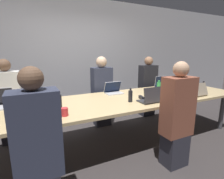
{
  "coord_description": "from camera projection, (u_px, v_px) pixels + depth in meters",
  "views": [
    {
      "loc": [
        -1.2,
        -2.42,
        1.53
      ],
      "look_at": [
        0.04,
        0.1,
        0.92
      ],
      "focal_mm": 28.0,
      "sensor_mm": 36.0,
      "label": 1
    }
  ],
  "objects": [
    {
      "name": "ground_plane",
      "position": [
        113.0,
        144.0,
        2.96
      ],
      "size": [
        24.0,
        24.0,
        0.0
      ],
      "primitive_type": "plane",
      "color": "#383333"
    },
    {
      "name": "curtain_wall",
      "position": [
        78.0,
        57.0,
        4.34
      ],
      "size": [
        12.0,
        0.06,
        2.8
      ],
      "color": "#ADADB2",
      "rests_on": "ground_plane"
    },
    {
      "name": "conference_table",
      "position": [
        113.0,
        103.0,
        2.81
      ],
      "size": [
        4.8,
        1.21,
        0.77
      ],
      "color": "#D6B77F",
      "rests_on": "ground_plane"
    },
    {
      "name": "laptop_near_right",
      "position": [
        197.0,
        92.0,
        3.05
      ],
      "size": [
        0.35,
        0.23,
        0.23
      ],
      "rotation": [
        0.0,
        0.0,
        3.14
      ],
      "color": "gray",
      "rests_on": "conference_table"
    },
    {
      "name": "bottle_near_right",
      "position": [
        203.0,
        88.0,
        3.29
      ],
      "size": [
        0.07,
        0.07,
        0.22
      ],
      "color": "black",
      "rests_on": "conference_table"
    },
    {
      "name": "laptop_near_left",
      "position": [
        41.0,
        114.0,
        1.97
      ],
      "size": [
        0.35,
        0.25,
        0.25
      ],
      "rotation": [
        0.0,
        0.0,
        3.14
      ],
      "color": "gray",
      "rests_on": "conference_table"
    },
    {
      "name": "person_near_left",
      "position": [
        38.0,
        150.0,
        1.53
      ],
      "size": [
        0.4,
        0.24,
        1.42
      ],
      "rotation": [
        0.0,
        0.0,
        3.14
      ],
      "color": "#2D2D38",
      "rests_on": "ground_plane"
    },
    {
      "name": "cup_near_left",
      "position": [
        65.0,
        112.0,
        2.1
      ],
      "size": [
        0.08,
        0.08,
        0.1
      ],
      "color": "red",
      "rests_on": "conference_table"
    },
    {
      "name": "bottle_near_left",
      "position": [
        60.0,
        103.0,
        2.25
      ],
      "size": [
        0.06,
        0.06,
        0.27
      ],
      "color": "black",
      "rests_on": "conference_table"
    },
    {
      "name": "laptop_far_center",
      "position": [
        113.0,
        90.0,
        3.23
      ],
      "size": [
        0.32,
        0.22,
        0.22
      ],
      "color": "silver",
      "rests_on": "conference_table"
    },
    {
      "name": "person_far_center",
      "position": [
        102.0,
        93.0,
        3.6
      ],
      "size": [
        0.4,
        0.24,
        1.44
      ],
      "color": "#2D2D38",
      "rests_on": "ground_plane"
    },
    {
      "name": "laptop_far_right",
      "position": [
        163.0,
        85.0,
        3.72
      ],
      "size": [
        0.32,
        0.24,
        0.25
      ],
      "color": "#B7B7BC",
      "rests_on": "conference_table"
    },
    {
      "name": "person_far_right",
      "position": [
        148.0,
        87.0,
        4.19
      ],
      "size": [
        0.4,
        0.24,
        1.42
      ],
      "color": "#2D2D38",
      "rests_on": "ground_plane"
    },
    {
      "name": "bottle_far_right",
      "position": [
        159.0,
        86.0,
        3.46
      ],
      "size": [
        0.08,
        0.08,
        0.21
      ],
      "color": "green",
      "rests_on": "conference_table"
    },
    {
      "name": "laptop_far_left",
      "position": [
        1.0,
        102.0,
        2.42
      ],
      "size": [
        0.31,
        0.28,
        0.27
      ],
      "color": "silver",
      "rests_on": "conference_table"
    },
    {
      "name": "person_far_left",
      "position": [
        9.0,
        103.0,
        2.9
      ],
      "size": [
        0.4,
        0.24,
        1.42
      ],
      "color": "#2D2D38",
      "rests_on": "ground_plane"
    },
    {
      "name": "laptop_near_midright",
      "position": [
        152.0,
        98.0,
        2.65
      ],
      "size": [
        0.37,
        0.24,
        0.25
      ],
      "rotation": [
        0.0,
        0.0,
        3.14
      ],
      "color": "#333338",
      "rests_on": "conference_table"
    },
    {
      "name": "person_near_midright",
      "position": [
        177.0,
        117.0,
        2.29
      ],
      "size": [
        0.4,
        0.24,
        1.42
      ],
      "rotation": [
        0.0,
        0.0,
        3.14
      ],
      "color": "#2D2D38",
      "rests_on": "ground_plane"
    },
    {
      "name": "cup_near_midright",
      "position": [
        163.0,
        97.0,
        2.8
      ],
      "size": [
        0.08,
        0.08,
        0.09
      ],
      "color": "red",
      "rests_on": "conference_table"
    },
    {
      "name": "bottle_near_midright",
      "position": [
        130.0,
        96.0,
        2.68
      ],
      "size": [
        0.07,
        0.07,
        0.21
      ],
      "color": "black",
      "rests_on": "conference_table"
    },
    {
      "name": "stapler",
      "position": [
        141.0,
        98.0,
        2.85
      ],
      "size": [
        0.08,
        0.16,
        0.05
      ],
      "rotation": [
        0.0,
        0.0,
        -0.25
      ],
      "color": "black",
      "rests_on": "conference_table"
    }
  ]
}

